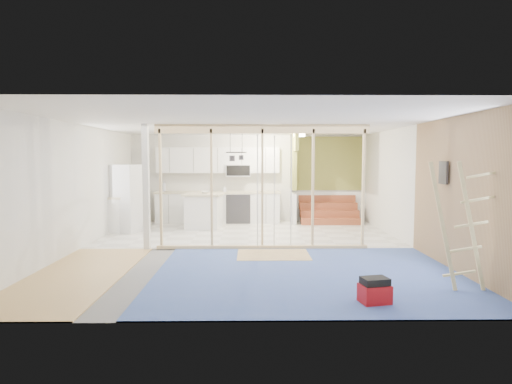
{
  "coord_description": "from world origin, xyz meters",
  "views": [
    {
      "loc": [
        0.06,
        -8.82,
        1.89
      ],
      "look_at": [
        0.18,
        0.6,
        1.16
      ],
      "focal_mm": 30.0,
      "sensor_mm": 36.0,
      "label": 1
    }
  ],
  "objects_px": {
    "fridge": "(128,198)",
    "ladder": "(461,226)",
    "toolbox": "(375,291)",
    "island": "(204,211)"
  },
  "relations": [
    {
      "from": "toolbox",
      "to": "fridge",
      "type": "bearing_deg",
      "value": 118.64
    },
    {
      "from": "fridge",
      "to": "island",
      "type": "relative_size",
      "value": 1.59
    },
    {
      "from": "island",
      "to": "toolbox",
      "type": "relative_size",
      "value": 2.6
    },
    {
      "from": "fridge",
      "to": "toolbox",
      "type": "height_order",
      "value": "fridge"
    },
    {
      "from": "toolbox",
      "to": "island",
      "type": "bearing_deg",
      "value": 103.18
    },
    {
      "from": "fridge",
      "to": "ladder",
      "type": "height_order",
      "value": "ladder"
    },
    {
      "from": "fridge",
      "to": "island",
      "type": "bearing_deg",
      "value": 38.85
    },
    {
      "from": "fridge",
      "to": "toolbox",
      "type": "bearing_deg",
      "value": -26.61
    },
    {
      "from": "island",
      "to": "ladder",
      "type": "xyz_separation_m",
      "value": [
        4.25,
        -5.56,
        0.46
      ]
    },
    {
      "from": "fridge",
      "to": "ladder",
      "type": "bearing_deg",
      "value": -16.51
    }
  ]
}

